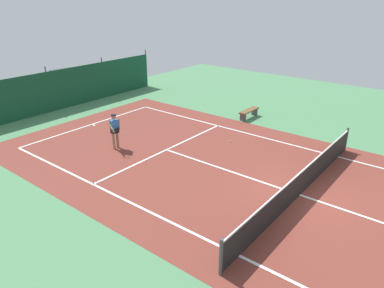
{
  "coord_description": "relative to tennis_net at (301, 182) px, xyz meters",
  "views": [
    {
      "loc": [
        -11.16,
        -3.96,
        6.72
      ],
      "look_at": [
        -0.39,
        4.6,
        0.9
      ],
      "focal_mm": 33.94,
      "sensor_mm": 36.0,
      "label": 1
    }
  ],
  "objects": [
    {
      "name": "parked_car",
      "position": [
        2.93,
        18.27,
        0.33
      ],
      "size": [
        2.31,
        4.35,
        1.68
      ],
      "rotation": [
        0.0,
        0.0,
        -0.09
      ],
      "color": "silver",
      "rests_on": "ground"
    },
    {
      "name": "tennis_ball_near_player",
      "position": [
        2.64,
        4.63,
        -0.48
      ],
      "size": [
        0.07,
        0.07,
        0.07
      ],
      "primitive_type": "sphere",
      "color": "#CCDB33",
      "rests_on": "ground"
    },
    {
      "name": "court_surface",
      "position": [
        0.0,
        0.0,
        -0.51
      ],
      "size": [
        11.02,
        26.6,
        0.01
      ],
      "color": "brown",
      "rests_on": "ground"
    },
    {
      "name": "ground_plane",
      "position": [
        0.0,
        0.0,
        -0.51
      ],
      "size": [
        36.0,
        36.0,
        0.0
      ],
      "primitive_type": "plane",
      "color": "#4C8456"
    },
    {
      "name": "back_fence",
      "position": [
        -0.0,
        16.2,
        0.16
      ],
      "size": [
        16.3,
        0.98,
        2.7
      ],
      "color": "#14472D",
      "rests_on": "ground"
    },
    {
      "name": "tennis_net",
      "position": [
        0.0,
        0.0,
        0.0
      ],
      "size": [
        10.12,
        0.1,
        1.1
      ],
      "color": "black",
      "rests_on": "ground"
    },
    {
      "name": "courtside_bench",
      "position": [
        6.31,
        5.76,
        -0.14
      ],
      "size": [
        1.6,
        0.4,
        0.49
      ],
      "color": "brown",
      "rests_on": "ground"
    },
    {
      "name": "tennis_player",
      "position": [
        -1.3,
        8.35,
        0.45
      ],
      "size": [
        0.79,
        0.7,
        1.64
      ],
      "rotation": [
        0.0,
        0.0,
        2.95
      ],
      "color": "#9E7051",
      "rests_on": "ground"
    }
  ]
}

